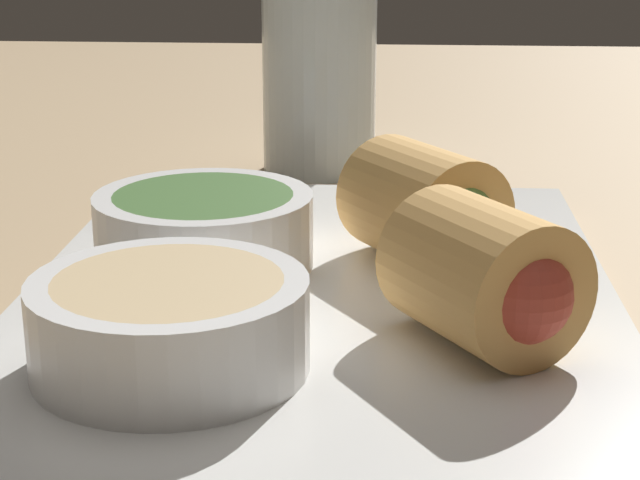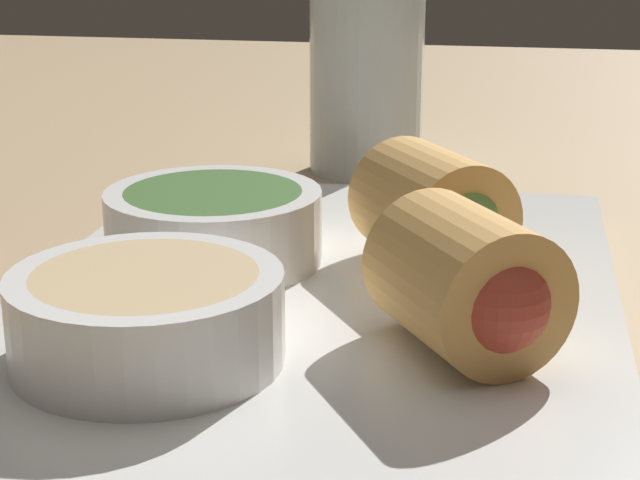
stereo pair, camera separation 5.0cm
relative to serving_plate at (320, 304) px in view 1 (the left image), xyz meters
The scene contains 7 objects.
table_surface 3.28cm from the serving_plate, 12.45° to the right, with size 180.00×140.00×2.00cm.
serving_plate is the anchor object (origin of this frame).
roll_front_left 9.58cm from the serving_plate, 131.43° to the right, with size 8.33×8.04×5.46cm.
roll_front_right 6.74cm from the serving_plate, 54.42° to the right, with size 8.35×8.09×5.46cm.
dipping_bowl_near 6.81cm from the serving_plate, 60.31° to the left, with size 9.98×9.98×3.36cm.
dipping_bowl_far 10.15cm from the serving_plate, 151.05° to the left, with size 9.98×9.98×3.36cm.
drinking_glass 27.60cm from the serving_plate, ahead, with size 7.51×7.51×11.71cm.
Camera 1 is at (-45.99, -2.39, 19.59)cm, focal length 60.00 mm.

